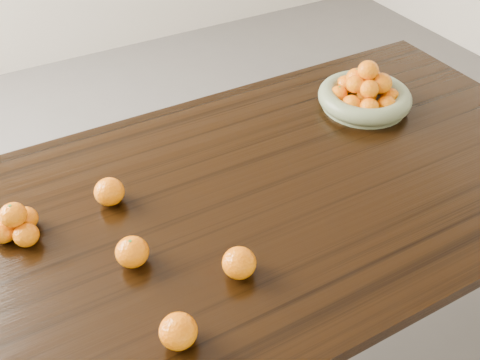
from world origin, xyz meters
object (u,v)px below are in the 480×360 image
dining_table (246,219)px  fruit_bowl (365,95)px  loose_orange_0 (132,252)px  orange_pyramid (17,225)px

dining_table → fruit_bowl: bearing=19.6°
loose_orange_0 → dining_table: bearing=12.6°
fruit_bowl → orange_pyramid: size_ratio=2.51×
loose_orange_0 → fruit_bowl: bearing=17.0°
dining_table → fruit_bowl: size_ratio=6.67×
orange_pyramid → loose_orange_0: (0.21, -0.21, -0.00)m
fruit_bowl → loose_orange_0: (-0.89, -0.27, -0.01)m
dining_table → orange_pyramid: bearing=166.3°
dining_table → orange_pyramid: 0.59m
fruit_bowl → loose_orange_0: bearing=-163.0°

